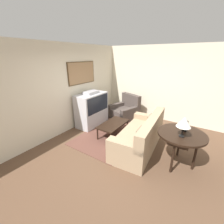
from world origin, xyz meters
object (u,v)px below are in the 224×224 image
Objects in this scene: coffee_table at (113,125)px; mantel_clock at (185,126)px; tv at (92,109)px; couch at (140,137)px; console_table at (182,136)px; table_lamp at (184,122)px; armchair at (125,111)px.

coffee_table is 5.14× the size of mantel_clock.
tv reaches higher than couch.
console_table is 0.42m from table_lamp.
console_table is at bearing 77.40° from couch.
couch is at bearing -31.06° from armchair.
mantel_clock reaches higher than armchair.
armchair is 2.85m from mantel_clock.
table_lamp reaches higher than mantel_clock.
coffee_table is (-1.41, -0.37, 0.08)m from armchair.
console_table is (-0.53, -3.00, 0.14)m from tv.
table_lamp is (-0.28, -0.99, 0.78)m from couch.
armchair reaches higher than coffee_table.
table_lamp is at bearing 179.80° from mantel_clock.
console_table is at bearing 4.46° from table_lamp.
table_lamp is at bearing -175.54° from console_table.
couch is at bearing 74.43° from table_lamp.
tv is 3.13m from table_lamp.
tv reaches higher than mantel_clock.
table_lamp reaches higher than console_table.
couch is 0.98m from coffee_table.
tv is at bearing -106.50° from couch.
console_table is (-1.70, -2.32, 0.44)m from armchair.
console_table is 2.35× the size of table_lamp.
tv is at bearing 83.32° from mantel_clock.
console_table is (-0.29, -1.94, 0.36)m from coffee_table.
coffee_table is 2.14m from table_lamp.
table_lamp is at bearing -102.68° from coffee_table.
tv reaches higher than console_table.
tv is 1.39m from armchair.
console_table is at bearing 175.81° from mantel_clock.
tv is 1.06× the size of armchair.
mantel_clock is at bearing -96.68° from tv.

